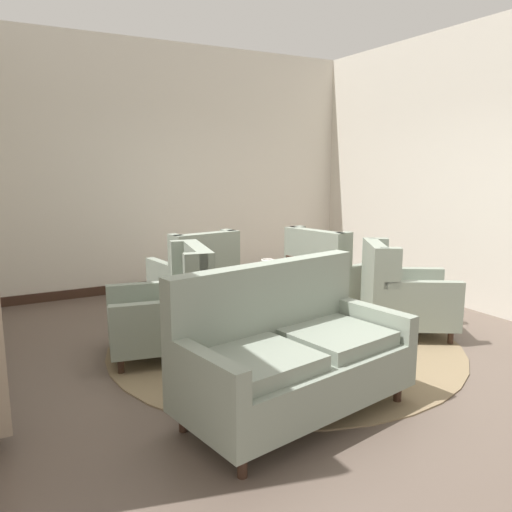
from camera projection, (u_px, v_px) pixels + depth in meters
ground at (301, 352)px, 4.74m from camera, size 8.69×8.69×0.00m
wall_back at (180, 168)px, 7.12m from camera, size 5.45×0.08×3.36m
wall_right at (434, 169)px, 6.50m from camera, size 0.08×4.34×3.36m
baseboard_back at (184, 281)px, 7.36m from camera, size 5.29×0.03×0.12m
area_rug at (284, 342)px, 5.00m from camera, size 3.40×3.40×0.01m
coffee_table at (271, 301)px, 5.05m from camera, size 0.94×0.94×0.47m
porcelain_vase at (267, 279)px, 4.96m from camera, size 0.14×0.14×0.35m
settee at (291, 356)px, 3.52m from camera, size 1.76×1.08×1.04m
armchair_beside_settee at (196, 279)px, 5.86m from camera, size 0.88×0.94×1.00m
armchair_foreground_right at (168, 310)px, 4.63m from camera, size 1.03×0.99×1.00m
armchair_back_corner at (330, 277)px, 6.02m from camera, size 1.07×0.99×1.00m
armchair_near_window at (401, 295)px, 5.17m from camera, size 1.11×1.07×0.96m
side_table at (307, 276)px, 6.12m from camera, size 0.54×0.54×0.67m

